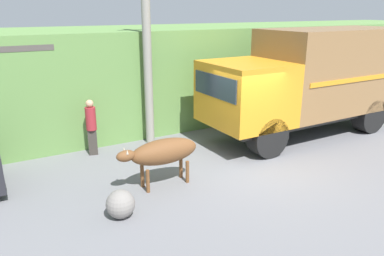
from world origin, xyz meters
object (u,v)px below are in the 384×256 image
pedestrian_on_hill (91,124)px  cargo_truck (314,78)px  brown_cow (163,152)px  roadside_rock (121,204)px  utility_pole (147,41)px

pedestrian_on_hill → cargo_truck: bearing=-179.0°
brown_cow → roadside_rock: (-1.42, -0.91, -0.56)m
pedestrian_on_hill → utility_pole: 2.99m
cargo_truck → utility_pole: 5.67m
utility_pole → roadside_rock: size_ratio=10.37×
roadside_rock → pedestrian_on_hill: bearing=82.6°
cargo_truck → pedestrian_on_hill: size_ratio=4.44×
cargo_truck → roadside_rock: 8.04m
cargo_truck → roadside_rock: cargo_truck is taller
brown_cow → pedestrian_on_hill: (-0.92, 2.88, 0.07)m
utility_pole → roadside_rock: (-2.40, -3.94, -2.93)m
brown_cow → pedestrian_on_hill: pedestrian_on_hill is taller
brown_cow → roadside_rock: 1.78m
cargo_truck → pedestrian_on_hill: (-7.10, 1.73, -1.01)m
brown_cow → utility_pole: utility_pole is taller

